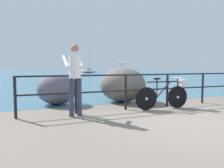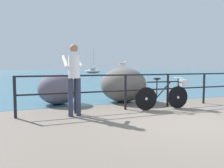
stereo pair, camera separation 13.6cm
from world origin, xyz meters
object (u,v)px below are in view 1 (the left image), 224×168
at_px(person_at_railing, 75,76).
at_px(sailboat, 89,71).
at_px(breakwater_boulder_main, 123,85).
at_px(breakwater_boulder_left, 57,89).
at_px(seagull, 122,64).
at_px(bicycle, 167,93).

distance_m(person_at_railing, sailboat, 39.72).
distance_m(breakwater_boulder_main, breakwater_boulder_left, 2.26).
height_order(breakwater_boulder_left, seagull, seagull).
distance_m(breakwater_boulder_main, seagull, 0.75).
bearing_deg(bicycle, breakwater_boulder_main, 113.76).
bearing_deg(seagull, breakwater_boulder_main, -99.53).
relative_size(person_at_railing, seagull, 5.24).
bearing_deg(breakwater_boulder_left, person_at_railing, -85.40).
bearing_deg(breakwater_boulder_left, bicycle, -35.19).
bearing_deg(person_at_railing, seagull, -51.15).
xyz_separation_m(breakwater_boulder_main, breakwater_boulder_left, (-2.24, 0.31, -0.10)).
height_order(breakwater_boulder_left, sailboat, sailboat).
relative_size(person_at_railing, sailboat, 0.36).
height_order(bicycle, seagull, seagull).
distance_m(person_at_railing, seagull, 2.73).
relative_size(bicycle, person_at_railing, 0.95).
distance_m(bicycle, seagull, 2.09).
bearing_deg(sailboat, seagull, -132.66).
bearing_deg(seagull, breakwater_boulder_left, 169.90).
bearing_deg(seagull, sailboat, 70.70).
bearing_deg(breakwater_boulder_main, person_at_railing, -142.06).
distance_m(breakwater_boulder_main, sailboat, 37.59).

